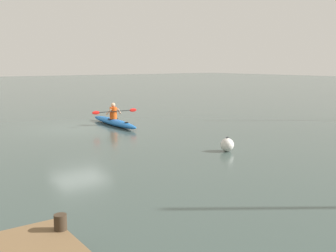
{
  "coord_description": "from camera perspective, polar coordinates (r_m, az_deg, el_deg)",
  "views": [
    {
      "loc": [
        7.21,
        17.29,
        2.99
      ],
      "look_at": [
        -0.81,
        6.07,
        0.81
      ],
      "focal_mm": 42.43,
      "sensor_mm": 36.0,
      "label": 1
    }
  ],
  "objects": [
    {
      "name": "ground_plane",
      "position": [
        18.97,
        -12.74,
        -0.31
      ],
      "size": [
        160.0,
        160.0,
        0.0
      ],
      "primitive_type": "plane",
      "color": "#384742"
    },
    {
      "name": "mooring_buoy_orange_mid",
      "position": [
        13.76,
        8.49,
        -2.68
      ],
      "size": [
        0.46,
        0.46,
        0.5
      ],
      "color": "silver",
      "rests_on": "ground"
    },
    {
      "name": "kayak",
      "position": [
        19.57,
        -7.8,
        0.58
      ],
      "size": [
        0.77,
        4.57,
        0.31
      ],
      "color": "#1959A5",
      "rests_on": "ground"
    },
    {
      "name": "kayaker",
      "position": [
        19.51,
        -7.84,
        2.01
      ],
      "size": [
        2.36,
        0.45,
        0.78
      ],
      "color": "#E04C14",
      "rests_on": "kayak"
    }
  ]
}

